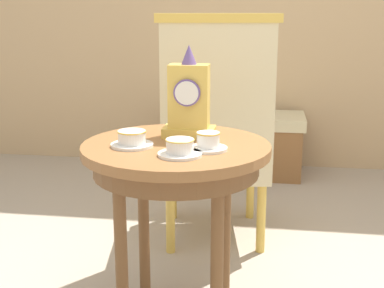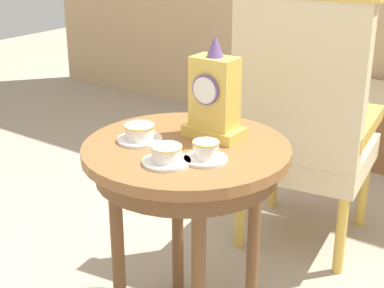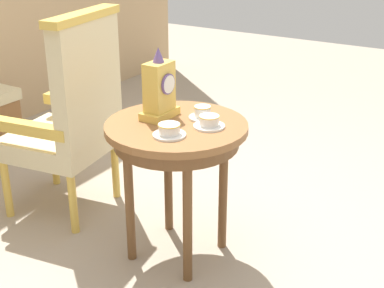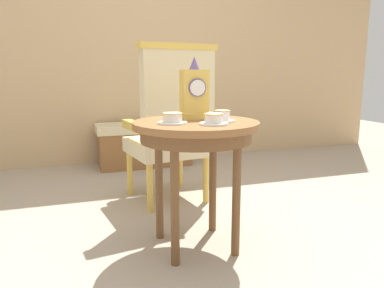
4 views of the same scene
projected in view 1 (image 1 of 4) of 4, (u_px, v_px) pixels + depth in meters
The scene contains 7 objects.
side_table at pixel (176, 167), 1.86m from camera, with size 0.66×0.66×0.70m.
teacup_left at pixel (132, 139), 1.80m from camera, with size 0.15×0.15×0.06m.
teacup_right at pixel (180, 148), 1.68m from camera, with size 0.14×0.14×0.06m.
teacup_center at pixel (208, 142), 1.75m from camera, with size 0.13×0.13×0.06m.
mantel_clock at pixel (189, 101), 1.91m from camera, with size 0.19×0.11×0.34m.
armchair at pixel (215, 129), 2.55m from camera, with size 0.62×0.61×1.14m.
window_bench at pixel (236, 144), 3.77m from camera, with size 0.96×0.40×0.44m.
Camera 1 is at (0.22, -1.71, 1.15)m, focal length 49.15 mm.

